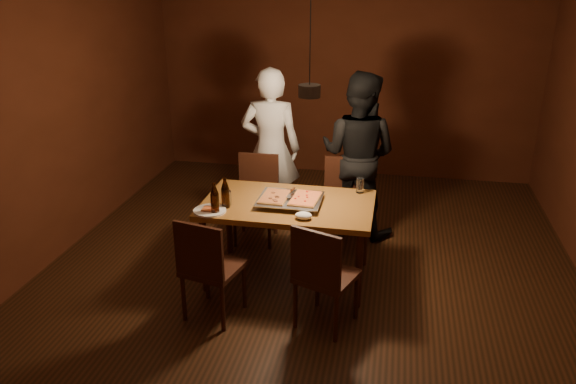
% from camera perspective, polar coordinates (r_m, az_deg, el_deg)
% --- Properties ---
extents(room_shell, '(6.00, 6.00, 6.00)m').
position_cam_1_polar(room_shell, '(4.69, 2.13, 6.03)').
color(room_shell, '#3D1F10').
rests_on(room_shell, ground).
extents(dining_table, '(1.50, 0.90, 0.75)m').
position_cam_1_polar(dining_table, '(4.98, -0.00, -1.86)').
color(dining_table, '#905C24').
rests_on(dining_table, floor).
extents(chair_far_left, '(0.43, 0.43, 0.49)m').
position_cam_1_polar(chair_far_left, '(5.82, -3.18, 0.25)').
color(chair_far_left, '#38190F').
rests_on(chair_far_left, floor).
extents(chair_far_right, '(0.46, 0.46, 0.49)m').
position_cam_1_polar(chair_far_right, '(5.74, 5.75, -0.14)').
color(chair_far_right, '#38190F').
rests_on(chair_far_right, floor).
extents(chair_near_left, '(0.50, 0.50, 0.49)m').
position_cam_1_polar(chair_near_left, '(4.48, -8.24, -6.95)').
color(chair_near_left, '#38190F').
rests_on(chair_near_left, floor).
extents(chair_near_right, '(0.54, 0.54, 0.49)m').
position_cam_1_polar(chair_near_right, '(4.33, 3.48, -7.79)').
color(chair_near_right, '#38190F').
rests_on(chair_near_right, floor).
extents(pizza_tray, '(0.58, 0.49, 0.05)m').
position_cam_1_polar(pizza_tray, '(4.92, 0.21, -0.91)').
color(pizza_tray, silver).
rests_on(pizza_tray, dining_table).
extents(pizza_meat, '(0.24, 0.37, 0.02)m').
position_cam_1_polar(pizza_meat, '(4.93, -1.35, -0.44)').
color(pizza_meat, maroon).
rests_on(pizza_meat, pizza_tray).
extents(pizza_cheese, '(0.26, 0.38, 0.02)m').
position_cam_1_polar(pizza_cheese, '(4.89, 1.75, -0.64)').
color(pizza_cheese, gold).
rests_on(pizza_cheese, pizza_tray).
extents(spatula, '(0.10, 0.24, 0.04)m').
position_cam_1_polar(spatula, '(4.93, 0.18, -0.37)').
color(spatula, silver).
rests_on(spatula, pizza_tray).
extents(beer_bottle_a, '(0.07, 0.07, 0.27)m').
position_cam_1_polar(beer_bottle_a, '(4.72, -7.46, -0.65)').
color(beer_bottle_a, black).
rests_on(beer_bottle_a, dining_table).
extents(beer_bottle_b, '(0.07, 0.07, 0.27)m').
position_cam_1_polar(beer_bottle_b, '(4.83, -6.39, -0.09)').
color(beer_bottle_b, black).
rests_on(beer_bottle_b, dining_table).
extents(water_glass_left, '(0.08, 0.08, 0.13)m').
position_cam_1_polar(water_glass_left, '(4.91, -6.25, -0.59)').
color(water_glass_left, silver).
rests_on(water_glass_left, dining_table).
extents(water_glass_right, '(0.07, 0.07, 0.14)m').
position_cam_1_polar(water_glass_right, '(5.18, 7.32, 0.67)').
color(water_glass_right, silver).
rests_on(water_glass_right, dining_table).
extents(plate_slice, '(0.28, 0.28, 0.03)m').
position_cam_1_polar(plate_slice, '(4.81, -7.95, -1.86)').
color(plate_slice, white).
rests_on(plate_slice, dining_table).
extents(napkin, '(0.14, 0.11, 0.06)m').
position_cam_1_polar(napkin, '(4.62, 1.58, -2.41)').
color(napkin, white).
rests_on(napkin, dining_table).
extents(diner_white, '(0.66, 0.46, 1.74)m').
position_cam_1_polar(diner_white, '(6.03, -1.77, 4.41)').
color(diner_white, silver).
rests_on(diner_white, floor).
extents(diner_dark, '(1.00, 0.88, 1.73)m').
position_cam_1_polar(diner_dark, '(5.90, 7.13, 3.79)').
color(diner_dark, black).
rests_on(diner_dark, floor).
extents(pendant_lamp, '(0.18, 0.18, 1.10)m').
position_cam_1_polar(pendant_lamp, '(4.60, 2.20, 10.35)').
color(pendant_lamp, black).
rests_on(pendant_lamp, ceiling).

